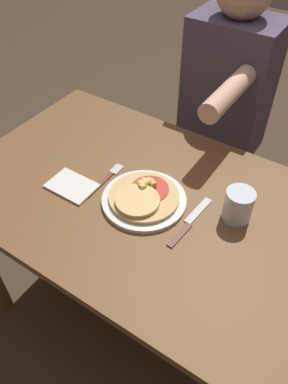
% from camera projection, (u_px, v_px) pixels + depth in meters
% --- Properties ---
extents(ground_plane, '(8.00, 8.00, 0.00)m').
position_uv_depth(ground_plane, '(147.00, 313.00, 1.65)').
color(ground_plane, '#423323').
extents(dining_table, '(1.22, 0.75, 0.73)m').
position_uv_depth(dining_table, '(147.00, 222.00, 1.22)').
color(dining_table, brown).
rests_on(dining_table, ground_plane).
extents(plate, '(0.25, 0.25, 0.01)m').
position_uv_depth(plate, '(144.00, 200.00, 1.12)').
color(plate, silver).
rests_on(plate, dining_table).
extents(pizza, '(0.21, 0.21, 0.04)m').
position_uv_depth(pizza, '(143.00, 196.00, 1.11)').
color(pizza, tan).
rests_on(pizza, plate).
extents(fork, '(0.03, 0.18, 0.00)m').
position_uv_depth(fork, '(107.00, 178.00, 1.20)').
color(fork, brown).
rests_on(fork, dining_table).
extents(knife, '(0.03, 0.22, 0.00)m').
position_uv_depth(knife, '(189.00, 222.00, 1.07)').
color(knife, brown).
rests_on(knife, dining_table).
extents(drinking_glass, '(0.08, 0.08, 0.10)m').
position_uv_depth(drinking_glass, '(238.00, 205.00, 1.05)').
color(drinking_glass, silver).
rests_on(drinking_glass, dining_table).
extents(napkin, '(0.15, 0.10, 0.01)m').
position_uv_depth(napkin, '(72.00, 186.00, 1.17)').
color(napkin, silver).
rests_on(napkin, dining_table).
extents(person_diner, '(0.33, 0.52, 1.25)m').
position_uv_depth(person_diner, '(226.00, 101.00, 1.53)').
color(person_diner, '#2D2D38').
rests_on(person_diner, ground_plane).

